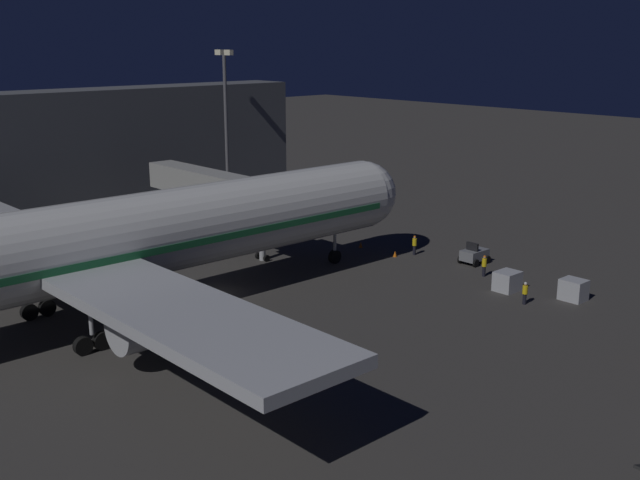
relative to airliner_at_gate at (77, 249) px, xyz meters
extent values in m
plane|color=#383533|center=(0.00, -10.58, -5.65)|extent=(320.00, 320.00, 0.00)
cylinder|color=silver|center=(0.00, -1.57, 0.14)|extent=(5.99, 51.21, 5.99)
sphere|color=silver|center=(0.00, -27.17, 0.14)|extent=(5.87, 5.87, 5.87)
cube|color=#196033|center=(0.00, -1.57, -0.31)|extent=(6.05, 49.16, 0.50)
cube|color=black|center=(0.00, -25.38, 1.19)|extent=(3.30, 1.40, 0.90)
cube|color=#B7BABF|center=(0.00, 0.39, -0.91)|extent=(49.49, 6.74, 0.70)
cylinder|color=#B7BABF|center=(-8.64, -0.61, -2.88)|extent=(2.95, 5.16, 2.95)
cylinder|color=black|center=(-8.64, -3.19, -2.88)|extent=(2.51, 0.15, 2.51)
cylinder|color=#B7BABF|center=(8.64, -0.61, -2.88)|extent=(2.95, 5.16, 2.95)
cylinder|color=black|center=(8.64, -3.19, -2.88)|extent=(2.51, 0.15, 2.51)
cylinder|color=#B7BABF|center=(0.00, -23.67, -3.36)|extent=(0.28, 0.28, 2.20)
cylinder|color=black|center=(0.00, -23.67, -5.05)|extent=(0.45, 1.20, 1.20)
cylinder|color=#B7BABF|center=(-4.20, 1.39, -3.36)|extent=(0.28, 0.28, 2.20)
cylinder|color=black|center=(-4.20, 0.74, -5.05)|extent=(0.45, 1.20, 1.20)
cylinder|color=black|center=(-4.20, 2.04, -5.05)|extent=(0.45, 1.20, 1.20)
cylinder|color=#B7BABF|center=(4.20, 1.39, -3.36)|extent=(0.28, 0.28, 2.20)
cylinder|color=black|center=(4.20, 0.74, -5.05)|extent=(0.45, 1.20, 1.20)
cylinder|color=black|center=(4.20, 2.04, -5.05)|extent=(0.45, 1.20, 1.20)
cube|color=#9E9E99|center=(13.04, -19.55, 0.14)|extent=(17.89, 2.60, 2.50)
cube|color=#9E9E99|center=(4.10, -19.55, 0.14)|extent=(3.20, 3.40, 3.00)
cube|color=black|center=(2.70, -19.55, 0.14)|extent=(0.70, 3.20, 2.70)
cylinder|color=#B7BABF|center=(5.10, -19.55, -3.38)|extent=(0.56, 0.56, 4.54)
cylinder|color=black|center=(4.50, -19.55, -5.35)|extent=(0.25, 0.60, 0.60)
cylinder|color=black|center=(5.70, -19.55, -5.35)|extent=(0.25, 0.60, 0.60)
cylinder|color=#59595E|center=(25.50, -30.52, 3.13)|extent=(0.40, 0.40, 17.57)
cube|color=#F9EFC6|center=(24.60, -30.52, 12.17)|extent=(1.10, 0.50, 0.60)
cube|color=#F9EFC6|center=(26.40, -30.52, 12.17)|extent=(1.10, 0.50, 0.60)
cube|color=slate|center=(-8.35, -32.77, -4.85)|extent=(1.50, 2.44, 0.90)
cube|color=black|center=(-8.35, -32.41, -4.05)|extent=(1.20, 0.20, 0.70)
cylinder|color=black|center=(-9.16, -33.63, -5.30)|extent=(0.24, 0.70, 0.70)
cylinder|color=black|center=(-7.54, -33.63, -5.30)|extent=(0.24, 0.70, 0.70)
cylinder|color=black|center=(-9.16, -31.92, -5.30)|extent=(0.24, 0.70, 0.70)
cylinder|color=black|center=(-7.54, -31.92, -5.30)|extent=(0.24, 0.70, 0.70)
cube|color=#B7BABF|center=(-19.42, -30.26, -4.84)|extent=(1.82, 1.53, 1.62)
cube|color=#B7BABF|center=(-14.73, -28.46, -4.88)|extent=(1.61, 1.90, 1.56)
cylinder|color=black|center=(-17.48, -26.68, -5.24)|extent=(0.28, 0.28, 0.82)
cylinder|color=yellow|center=(-17.48, -26.68, -4.51)|extent=(0.40, 0.40, 0.64)
sphere|color=tan|center=(-17.48, -26.68, -4.07)|extent=(0.24, 0.24, 0.24)
sphere|color=white|center=(-17.48, -26.68, -4.02)|extent=(0.23, 0.23, 0.23)
cylinder|color=black|center=(-2.95, -30.97, -5.21)|extent=(0.28, 0.28, 0.88)
cylinder|color=yellow|center=(-2.95, -30.97, -4.44)|extent=(0.40, 0.40, 0.66)
sphere|color=tan|center=(-2.95, -30.97, -4.00)|extent=(0.24, 0.24, 0.24)
sphere|color=orange|center=(-2.95, -30.97, -3.95)|extent=(0.23, 0.23, 0.23)
cylinder|color=black|center=(-11.25, -30.21, -5.22)|extent=(0.28, 0.28, 0.87)
cylinder|color=yellow|center=(-11.25, -30.21, -4.45)|extent=(0.40, 0.40, 0.67)
sphere|color=tan|center=(-11.25, -30.21, -3.99)|extent=(0.24, 0.24, 0.24)
sphere|color=orange|center=(-11.25, -30.21, -3.94)|extent=(0.23, 0.23, 0.23)
cone|color=orange|center=(-2.20, -29.17, -5.38)|extent=(0.36, 0.36, 0.55)
cone|color=orange|center=(2.20, -29.17, -5.38)|extent=(0.36, 0.36, 0.55)
camera|label=1|loc=(-47.23, 21.16, 13.50)|focal=42.98mm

